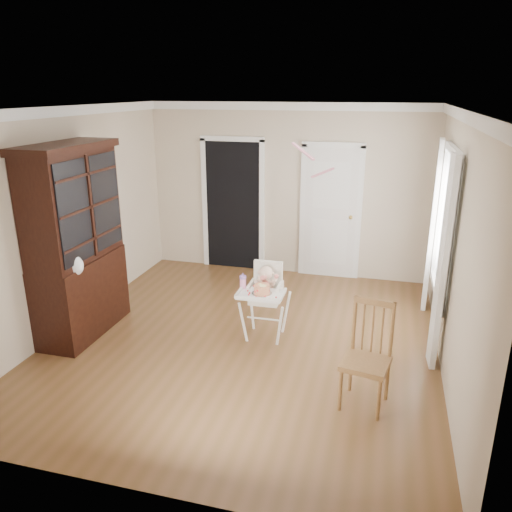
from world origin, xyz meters
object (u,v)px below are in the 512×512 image
(cake, at_px, (262,289))
(sippy_cup, at_px, (243,281))
(china_cabinet, at_px, (76,243))
(dining_chair, at_px, (367,359))
(high_chair, at_px, (265,292))

(cake, height_order, sippy_cup, sippy_cup)
(cake, height_order, china_cabinet, china_cabinet)
(china_cabinet, height_order, dining_chair, china_cabinet)
(cake, relative_size, sippy_cup, 1.21)
(high_chair, xyz_separation_m, dining_chair, (1.25, -1.07, -0.10))
(high_chair, height_order, dining_chair, dining_chair)
(high_chair, relative_size, china_cabinet, 0.41)
(sippy_cup, height_order, china_cabinet, china_cabinet)
(high_chair, xyz_separation_m, china_cabinet, (-2.21, -0.42, 0.57))
(cake, relative_size, china_cabinet, 0.10)
(sippy_cup, relative_size, dining_chair, 0.19)
(dining_chair, bearing_deg, sippy_cup, 157.82)
(cake, xyz_separation_m, dining_chair, (1.24, -0.86, -0.23))
(sippy_cup, xyz_separation_m, china_cabinet, (-1.97, -0.32, 0.42))
(cake, distance_m, dining_chair, 1.52)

